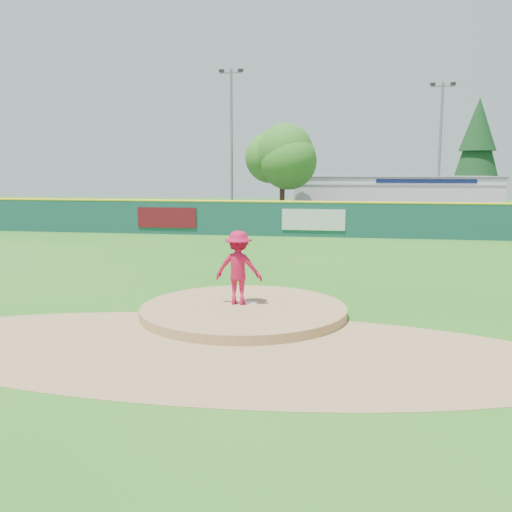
% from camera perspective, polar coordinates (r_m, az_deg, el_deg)
% --- Properties ---
extents(ground, '(120.00, 120.00, 0.00)m').
position_cam_1_polar(ground, '(15.34, -1.24, -5.93)').
color(ground, '#286B19').
rests_on(ground, ground).
extents(pitchers_mound, '(5.50, 5.50, 0.50)m').
position_cam_1_polar(pitchers_mound, '(15.34, -1.24, -5.93)').
color(pitchers_mound, '#9E774C').
rests_on(pitchers_mound, ground).
extents(pitching_rubber, '(0.60, 0.15, 0.04)m').
position_cam_1_polar(pitching_rubber, '(15.56, -1.04, -4.69)').
color(pitching_rubber, white).
rests_on(pitching_rubber, pitchers_mound).
extents(infield_dirt_arc, '(15.40, 15.40, 0.01)m').
position_cam_1_polar(infield_dirt_arc, '(12.52, -3.83, -9.32)').
color(infield_dirt_arc, '#9E774C').
rests_on(infield_dirt_arc, ground).
extents(parking_lot, '(44.00, 16.00, 0.02)m').
position_cam_1_polar(parking_lot, '(41.85, 5.67, 3.38)').
color(parking_lot, '#38383A').
rests_on(parking_lot, ground).
extents(pitcher, '(1.32, 0.80, 1.99)m').
position_cam_1_polar(pitcher, '(15.33, -1.75, -1.17)').
color(pitcher, '#B30F37').
rests_on(pitcher, pitchers_mound).
extents(van, '(4.64, 2.26, 1.27)m').
position_cam_1_polar(van, '(35.96, 2.33, 3.57)').
color(van, silver).
rests_on(van, parking_lot).
extents(pool_building_grp, '(15.20, 8.20, 3.31)m').
position_cam_1_polar(pool_building_grp, '(46.74, 13.51, 5.77)').
color(pool_building_grp, silver).
rests_on(pool_building_grp, ground).
extents(fence_banners, '(12.31, 0.04, 1.20)m').
position_cam_1_polar(fence_banners, '(33.26, -1.76, 3.75)').
color(fence_banners, maroon).
rests_on(fence_banners, ground).
extents(playground_slide, '(1.03, 2.90, 1.60)m').
position_cam_1_polar(playground_slide, '(41.71, -11.59, 4.32)').
color(playground_slide, blue).
rests_on(playground_slide, ground).
extents(outfield_fence, '(40.00, 0.14, 2.07)m').
position_cam_1_polar(outfield_fence, '(32.81, 4.62, 3.82)').
color(outfield_fence, '#14433F').
rests_on(outfield_fence, ground).
extents(deciduous_tree, '(5.60, 5.60, 7.36)m').
position_cam_1_polar(deciduous_tree, '(39.87, 2.66, 9.68)').
color(deciduous_tree, '#382314').
rests_on(deciduous_tree, ground).
extents(conifer_tree, '(4.40, 4.40, 9.50)m').
position_cam_1_polar(conifer_tree, '(51.63, 21.25, 9.99)').
color(conifer_tree, '#382314').
rests_on(conifer_tree, ground).
extents(light_pole_left, '(1.75, 0.25, 11.00)m').
position_cam_1_polar(light_pole_left, '(42.55, -2.47, 11.64)').
color(light_pole_left, gray).
rests_on(light_pole_left, ground).
extents(light_pole_right, '(1.75, 0.25, 10.00)m').
position_cam_1_polar(light_pole_right, '(44.05, 17.92, 10.47)').
color(light_pole_right, gray).
rests_on(light_pole_right, ground).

